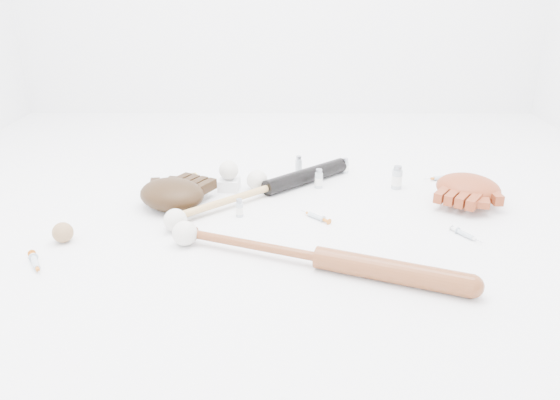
{
  "coord_description": "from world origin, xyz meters",
  "views": [
    {
      "loc": [
        0.01,
        -1.72,
        0.78
      ],
      "look_at": [
        0.0,
        0.01,
        0.06
      ],
      "focal_mm": 35.0,
      "sensor_mm": 36.0,
      "label": 1
    }
  ],
  "objects_px": {
    "bat_wood": "(319,257)",
    "bat_dark": "(268,188)",
    "glove_dark": "(172,194)",
    "pedestal": "(229,184)"
  },
  "relations": [
    {
      "from": "bat_wood",
      "to": "glove_dark",
      "type": "relative_size",
      "value": 3.04
    },
    {
      "from": "glove_dark",
      "to": "pedestal",
      "type": "xyz_separation_m",
      "value": [
        0.19,
        0.17,
        -0.03
      ]
    },
    {
      "from": "bat_dark",
      "to": "pedestal",
      "type": "relative_size",
      "value": 10.83
    },
    {
      "from": "glove_dark",
      "to": "bat_dark",
      "type": "bearing_deg",
      "value": 48.27
    },
    {
      "from": "bat_wood",
      "to": "bat_dark",
      "type": "bearing_deg",
      "value": 127.74
    },
    {
      "from": "bat_dark",
      "to": "glove_dark",
      "type": "bearing_deg",
      "value": 157.27
    },
    {
      "from": "bat_dark",
      "to": "glove_dark",
      "type": "xyz_separation_m",
      "value": [
        -0.34,
        -0.11,
        0.02
      ]
    },
    {
      "from": "bat_wood",
      "to": "pedestal",
      "type": "distance_m",
      "value": 0.68
    },
    {
      "from": "bat_dark",
      "to": "pedestal",
      "type": "distance_m",
      "value": 0.16
    },
    {
      "from": "glove_dark",
      "to": "pedestal",
      "type": "distance_m",
      "value": 0.26
    }
  ]
}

